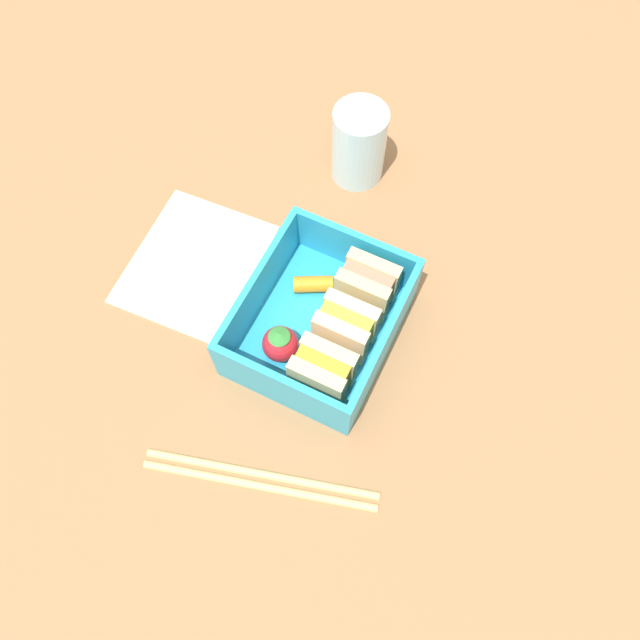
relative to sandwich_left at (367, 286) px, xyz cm
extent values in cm
cube|color=#956842|center=(4.46, -2.44, -4.55)|extent=(120.00, 120.00, 2.00)
cube|color=#279DC9|center=(4.46, -2.44, -2.95)|extent=(15.19, 12.63, 1.20)
cube|color=#279DC9|center=(4.46, 3.58, 0.14)|extent=(15.19, 0.60, 4.98)
cube|color=#279DC9|center=(4.46, -8.45, 0.14)|extent=(15.19, 0.60, 4.98)
cube|color=#279DC9|center=(-2.83, -2.44, 0.14)|extent=(0.60, 11.43, 4.98)
cube|color=#279DC9|center=(11.76, -2.44, 0.14)|extent=(0.60, 11.43, 4.98)
cube|color=#D3BC80|center=(-1.17, 0.00, 0.00)|extent=(1.17, 4.87, 4.70)
cube|color=#D87259|center=(0.00, 0.00, 0.00)|extent=(1.17, 4.48, 4.32)
cube|color=#D3BC80|center=(1.17, 0.00, 0.00)|extent=(1.17, 4.87, 4.70)
cube|color=#EFC390|center=(3.29, 0.00, 0.00)|extent=(1.17, 4.87, 4.70)
cube|color=yellow|center=(4.46, 0.00, 0.00)|extent=(1.17, 4.48, 4.32)
cube|color=#EFC390|center=(5.63, 0.00, 0.00)|extent=(1.17, 4.87, 4.70)
cube|color=#D6BF87|center=(7.76, 0.00, 0.00)|extent=(1.17, 4.87, 4.70)
cube|color=orange|center=(8.92, 0.00, 0.00)|extent=(1.17, 4.48, 4.32)
cube|color=#D6BF87|center=(10.09, 0.00, 0.00)|extent=(1.17, 4.87, 4.70)
cylinder|color=orange|center=(1.17, -4.72, -1.59)|extent=(3.01, 3.88, 1.51)
sphere|color=red|center=(8.03, -4.48, -0.77)|extent=(3.16, 3.16, 3.16)
cone|color=#378A39|center=(8.03, -4.48, 1.11)|extent=(1.89, 1.89, 0.60)
cylinder|color=tan|center=(18.05, -1.11, -3.20)|extent=(5.89, 19.03, 0.70)
cylinder|color=tan|center=(18.98, -0.85, -3.20)|extent=(5.89, 19.03, 0.70)
cylinder|color=silver|center=(-13.67, -7.09, 0.55)|extent=(5.31, 5.31, 8.20)
cube|color=silver|center=(3.27, -16.40, -3.35)|extent=(14.49, 12.39, 0.40)
camera|label=1|loc=(25.25, 7.74, 48.31)|focal=35.00mm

